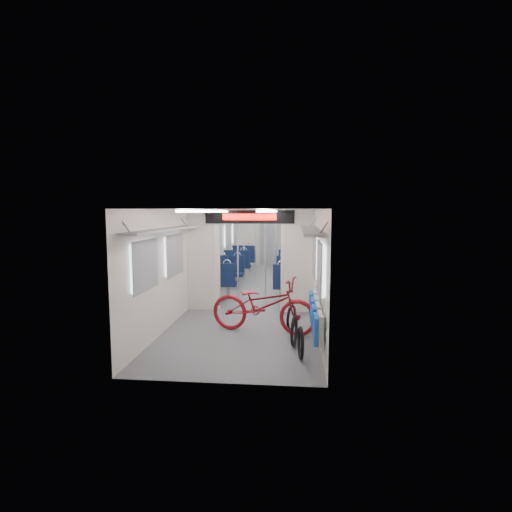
# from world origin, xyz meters

# --- Properties ---
(carriage) EXTENTS (12.00, 12.02, 2.31)m
(carriage) POSITION_xyz_m (0.00, -0.27, 1.50)
(carriage) COLOR #515456
(carriage) RESTS_ON ground
(bicycle) EXTENTS (2.12, 1.13, 1.06)m
(bicycle) POSITION_xyz_m (0.43, -3.72, 0.53)
(bicycle) COLOR maroon
(bicycle) RESTS_ON ground
(flip_bench) EXTENTS (0.12, 2.07, 0.48)m
(flip_bench) POSITION_xyz_m (1.35, -4.53, 0.58)
(flip_bench) COLOR gray
(flip_bench) RESTS_ON carriage
(bike_hoop_a) EXTENTS (0.10, 0.51, 0.51)m
(bike_hoop_a) POSITION_xyz_m (1.11, -5.02, 0.23)
(bike_hoop_a) COLOR black
(bike_hoop_a) RESTS_ON ground
(bike_hoop_b) EXTENTS (0.13, 0.53, 0.52)m
(bike_hoop_b) POSITION_xyz_m (1.01, -4.42, 0.24)
(bike_hoop_b) COLOR black
(bike_hoop_b) RESTS_ON ground
(bike_hoop_c) EXTENTS (0.20, 0.50, 0.50)m
(bike_hoop_c) POSITION_xyz_m (0.96, -3.55, 0.23)
(bike_hoop_c) COLOR black
(bike_hoop_c) RESTS_ON ground
(seat_bay_near_left) EXTENTS (0.88, 1.94, 1.06)m
(seat_bay_near_left) POSITION_xyz_m (-0.93, -0.10, 0.53)
(seat_bay_near_left) COLOR black
(seat_bay_near_left) RESTS_ON ground
(seat_bay_near_right) EXTENTS (0.90, 2.02, 1.08)m
(seat_bay_near_right) POSITION_xyz_m (0.94, -0.29, 0.54)
(seat_bay_near_right) COLOR black
(seat_bay_near_right) RESTS_ON ground
(seat_bay_far_left) EXTENTS (0.90, 2.01, 1.08)m
(seat_bay_far_left) POSITION_xyz_m (-0.93, 3.27, 0.54)
(seat_bay_far_left) COLOR black
(seat_bay_far_left) RESTS_ON ground
(seat_bay_far_right) EXTENTS (0.91, 2.09, 1.11)m
(seat_bay_far_right) POSITION_xyz_m (0.93, 3.48, 0.55)
(seat_bay_far_right) COLOR black
(seat_bay_far_right) RESTS_ON ground
(stanchion_near_left) EXTENTS (0.04, 0.04, 2.30)m
(stanchion_near_left) POSITION_xyz_m (-0.41, -1.16, 1.15)
(stanchion_near_left) COLOR silver
(stanchion_near_left) RESTS_ON ground
(stanchion_near_right) EXTENTS (0.04, 0.04, 2.30)m
(stanchion_near_right) POSITION_xyz_m (0.32, -1.65, 1.15)
(stanchion_near_right) COLOR silver
(stanchion_near_right) RESTS_ON ground
(stanchion_far_left) EXTENTS (0.04, 0.04, 2.30)m
(stanchion_far_left) POSITION_xyz_m (-0.27, 2.01, 1.15)
(stanchion_far_left) COLOR silver
(stanchion_far_left) RESTS_ON ground
(stanchion_far_right) EXTENTS (0.05, 0.05, 2.30)m
(stanchion_far_right) POSITION_xyz_m (0.42, 1.60, 1.15)
(stanchion_far_right) COLOR silver
(stanchion_far_right) RESTS_ON ground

